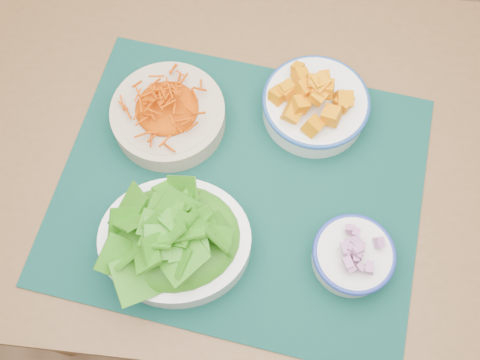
# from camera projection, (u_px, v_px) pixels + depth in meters

# --- Properties ---
(table) EXTENTS (1.21, 0.92, 0.75)m
(table) POSITION_uv_depth(u_px,v_px,m) (262.00, 174.00, 1.03)
(table) COLOR brown
(table) RESTS_ON ground
(placemat) EXTENTS (0.72, 0.65, 0.00)m
(placemat) POSITION_uv_depth(u_px,v_px,m) (240.00, 187.00, 0.90)
(placemat) COLOR black
(placemat) RESTS_ON table
(carrot_bowl) EXTENTS (0.26, 0.26, 0.07)m
(carrot_bowl) POSITION_uv_depth(u_px,v_px,m) (168.00, 113.00, 0.91)
(carrot_bowl) COLOR #C4AF92
(carrot_bowl) RESTS_ON placemat
(squash_bowl) EXTENTS (0.19, 0.19, 0.10)m
(squash_bowl) POSITION_uv_depth(u_px,v_px,m) (316.00, 100.00, 0.91)
(squash_bowl) COLOR white
(squash_bowl) RESTS_ON placemat
(lettuce_bowl) EXTENTS (0.25, 0.22, 0.11)m
(lettuce_bowl) POSITION_uv_depth(u_px,v_px,m) (174.00, 238.00, 0.81)
(lettuce_bowl) COLOR white
(lettuce_bowl) RESTS_ON placemat
(onion_bowl) EXTENTS (0.13, 0.13, 0.07)m
(onion_bowl) POSITION_uv_depth(u_px,v_px,m) (353.00, 255.00, 0.82)
(onion_bowl) COLOR silver
(onion_bowl) RESTS_ON placemat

